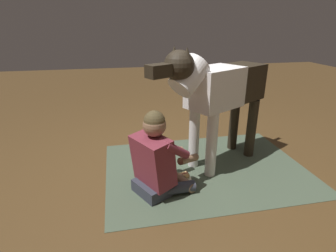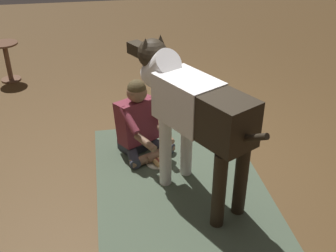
# 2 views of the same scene
# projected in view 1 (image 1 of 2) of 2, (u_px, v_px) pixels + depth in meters

# --- Properties ---
(ground_plane) EXTENTS (14.52, 14.52, 0.00)m
(ground_plane) POSITION_uv_depth(u_px,v_px,m) (181.00, 168.00, 3.03)
(ground_plane) COLOR #4E361C
(area_rug) EXTENTS (2.20, 1.59, 0.01)m
(area_rug) POSITION_uv_depth(u_px,v_px,m) (205.00, 168.00, 3.02)
(area_rug) COLOR #44523F
(area_rug) RESTS_ON ground
(person_sitting_on_floor) EXTENTS (0.70, 0.63, 0.83)m
(person_sitting_on_floor) POSITION_uv_depth(u_px,v_px,m) (157.00, 160.00, 2.50)
(person_sitting_on_floor) COLOR #303340
(person_sitting_on_floor) RESTS_ON ground
(large_dog) EXTENTS (1.55, 0.92, 1.35)m
(large_dog) POSITION_uv_depth(u_px,v_px,m) (219.00, 91.00, 2.80)
(large_dog) COLOR silver
(large_dog) RESTS_ON ground
(hot_dog_on_plate) EXTENTS (0.23, 0.23, 0.06)m
(hot_dog_on_plate) POSITION_uv_depth(u_px,v_px,m) (181.00, 177.00, 2.79)
(hot_dog_on_plate) COLOR white
(hot_dog_on_plate) RESTS_ON ground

